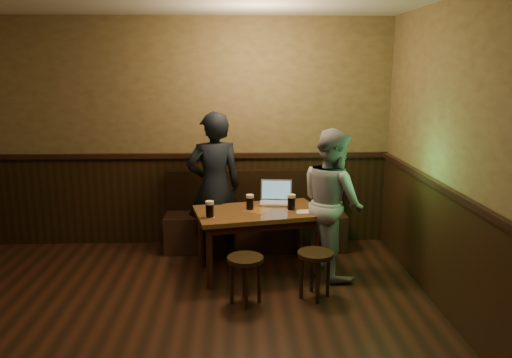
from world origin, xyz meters
The scene contains 12 objects.
room centered at (0.00, 0.22, 1.20)m, with size 5.04×6.04×2.84m.
bench centered at (0.82, 2.75, 0.31)m, with size 2.20×0.50×0.95m.
pub_table centered at (0.82, 1.96, 0.61)m, with size 1.44×1.01×0.71m.
stool_left centered at (0.67, 1.23, 0.37)m, with size 0.36×0.36×0.46m.
stool_right centered at (1.34, 1.32, 0.37)m, with size 0.37×0.37×0.47m.
pint_left centered at (0.31, 1.72, 0.79)m, with size 0.11×0.11×0.17m.
pint_mid centered at (0.73, 1.99, 0.79)m, with size 0.11×0.11×0.17m.
pint_right centered at (1.17, 1.96, 0.79)m, with size 0.11×0.11×0.18m.
laptop centered at (1.03, 2.27, 0.77)m, with size 0.38×0.32×0.25m.
menu centered at (1.33, 1.90, 0.70)m, with size 0.22×0.15×0.00m, color silver.
person_suit centered at (0.33, 2.38, 0.86)m, with size 0.63×0.41×1.73m, color black.
person_grey centered at (1.61, 1.93, 0.79)m, with size 0.77×0.60×1.58m, color #949499.
Camera 1 is at (0.60, -3.17, 2.18)m, focal length 35.00 mm.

